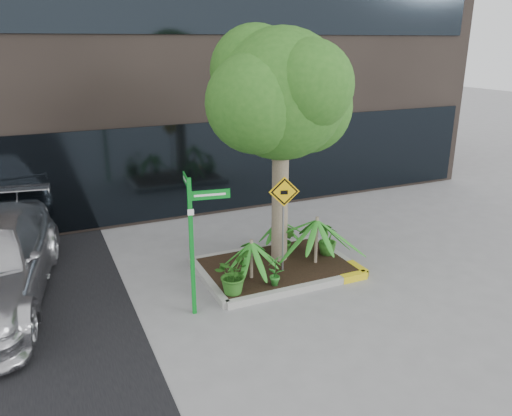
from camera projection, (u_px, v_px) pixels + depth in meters
name	position (u px, v px, depth m)	size (l,w,h in m)	color
ground	(274.00, 278.00, 10.72)	(80.00, 80.00, 0.00)	gray
planter	(278.00, 267.00, 11.02)	(3.35, 2.36, 0.15)	#9E9E99
tree	(281.00, 95.00, 10.18)	(3.47, 3.08, 5.20)	gray
palm_front	(317.00, 220.00, 10.80)	(1.21, 1.21, 1.35)	gray
palm_left	(251.00, 242.00, 10.16)	(0.96, 0.96, 1.06)	gray
palm_back	(279.00, 220.00, 11.65)	(0.85, 0.85, 0.95)	gray
shrub_a	(232.00, 274.00, 9.68)	(0.72, 0.72, 0.80)	#28621C
shrub_b	(328.00, 239.00, 11.44)	(0.42, 0.42, 0.75)	#2F7021
shrub_c	(275.00, 270.00, 9.99)	(0.36, 0.36, 0.68)	#277624
shrub_d	(286.00, 240.00, 11.35)	(0.41, 0.41, 0.75)	#2A671D
street_sign_post	(193.00, 231.00, 8.89)	(0.77, 0.84, 2.62)	#0C8722
cattle_sign	(284.00, 208.00, 10.32)	(0.62, 0.21, 2.08)	slate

